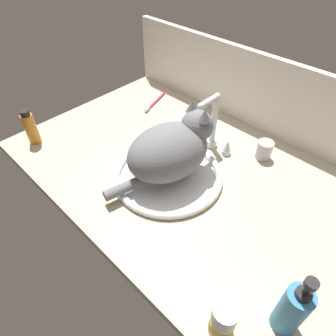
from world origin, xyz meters
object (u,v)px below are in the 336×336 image
sink_basin (168,175)px  amber_bottle (30,128)px  cat (172,149)px  toothbrush (155,102)px  pill_bottle (222,322)px  faucet (212,128)px  soap_pump_bottle (292,310)px  metal_jar (264,150)px

sink_basin → amber_bottle: size_ratio=2.68×
cat → toothbrush: (-35.91, 26.92, -10.45)cm
pill_bottle → toothbrush: 92.09cm
faucet → toothbrush: size_ratio=1.24×
cat → toothbrush: cat is taller
soap_pump_bottle → metal_jar: bearing=125.2°
sink_basin → metal_jar: 34.20cm
metal_jar → toothbrush: (-52.34, -1.24, -2.67)cm
amber_bottle → metal_jar: size_ratio=2.01×
cat → metal_jar: bearing=59.7°
faucet → pill_bottle: bearing=-49.9°
sink_basin → faucet: faucet is taller
toothbrush → cat: bearing=-36.9°
sink_basin → amber_bottle: bearing=-156.7°
cat → pill_bottle: (38.92, -26.58, -6.06)cm
pill_bottle → amber_bottle: bearing=177.1°
cat → pill_bottle: bearing=-34.3°
pill_bottle → metal_jar: size_ratio=1.65×
sink_basin → cat: bearing=76.8°
soap_pump_bottle → cat: bearing=161.3°
soap_pump_bottle → toothbrush: bearing=152.7°
faucet → metal_jar: faucet is taller
amber_bottle → toothbrush: amber_bottle is taller
pill_bottle → metal_jar: (-22.49, 54.74, -1.73)cm
cat → metal_jar: size_ratio=5.64×
toothbrush → pill_bottle: bearing=-35.6°
faucet → cat: (0.36, -20.06, 2.80)cm
pill_bottle → faucet: bearing=130.1°
faucet → pill_bottle: 61.06cm
sink_basin → pill_bottle: pill_bottle is taller
toothbrush → sink_basin: bearing=-38.7°
cat → metal_jar: 33.51cm
soap_pump_bottle → pill_bottle: (-8.74, -10.44, -2.36)cm
amber_bottle → soap_pump_bottle: bearing=3.6°
faucet → metal_jar: bearing=25.7°
amber_bottle → faucet: bearing=41.4°
cat → pill_bottle: size_ratio=3.42×
cat → sink_basin: bearing=-103.2°
sink_basin → faucet: size_ratio=1.67×
cat → toothbrush: bearing=143.1°
faucet → amber_bottle: bearing=-138.6°
faucet → cat: bearing=-89.0°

